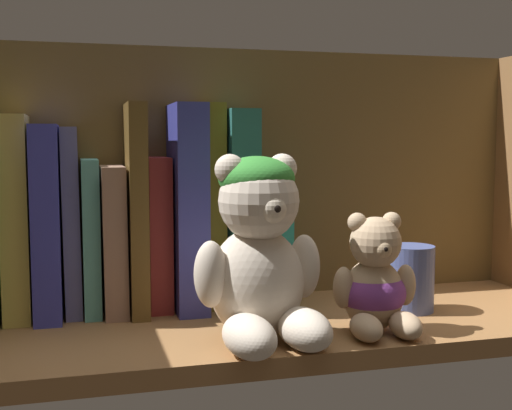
% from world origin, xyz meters
% --- Properties ---
extents(shelf_board, '(0.71, 0.24, 0.02)m').
position_xyz_m(shelf_board, '(0.00, 0.00, 0.01)').
color(shelf_board, olive).
rests_on(shelf_board, ground).
extents(shelf_back_panel, '(0.74, 0.01, 0.33)m').
position_xyz_m(shelf_back_panel, '(0.00, 0.13, 0.16)').
color(shelf_back_panel, brown).
rests_on(shelf_back_panel, ground).
extents(book_2, '(0.03, 0.12, 0.22)m').
position_xyz_m(book_2, '(-0.27, 0.10, 0.13)').
color(book_2, '#C3B150').
rests_on(book_2, shelf_board).
extents(book_3, '(0.03, 0.14, 0.21)m').
position_xyz_m(book_3, '(-0.24, 0.10, 0.13)').
color(book_3, '#373CAE').
rests_on(book_3, shelf_board).
extents(book_4, '(0.02, 0.10, 0.21)m').
position_xyz_m(book_4, '(-0.21, 0.10, 0.13)').
color(book_4, slate).
rests_on(book_4, shelf_board).
extents(book_5, '(0.02, 0.11, 0.18)m').
position_xyz_m(book_5, '(-0.19, 0.10, 0.11)').
color(book_5, teal).
rests_on(book_5, shelf_board).
extents(book_6, '(0.03, 0.13, 0.17)m').
position_xyz_m(book_6, '(-0.16, 0.10, 0.10)').
color(book_6, '#896754').
rests_on(book_6, shelf_board).
extents(book_7, '(0.02, 0.14, 0.24)m').
position_xyz_m(book_7, '(-0.14, 0.10, 0.14)').
color(book_7, brown).
rests_on(book_7, shelf_board).
extents(book_8, '(0.03, 0.10, 0.18)m').
position_xyz_m(book_8, '(-0.11, 0.10, 0.11)').
color(book_8, maroon).
rests_on(book_8, shelf_board).
extents(book_9, '(0.04, 0.14, 0.24)m').
position_xyz_m(book_9, '(-0.08, 0.10, 0.14)').
color(book_9, navy).
rests_on(book_9, shelf_board).
extents(book_10, '(0.02, 0.09, 0.24)m').
position_xyz_m(book_10, '(-0.05, 0.10, 0.14)').
color(book_10, brown).
rests_on(book_10, shelf_board).
extents(book_11, '(0.03, 0.12, 0.23)m').
position_xyz_m(book_11, '(-0.02, 0.10, 0.14)').
color(book_11, '#225C55').
rests_on(book_11, shelf_board).
extents(book_12, '(0.03, 0.15, 0.16)m').
position_xyz_m(book_12, '(0.02, 0.10, 0.10)').
color(book_12, teal).
rests_on(book_12, shelf_board).
extents(teddy_bear_larger, '(0.14, 0.14, 0.18)m').
position_xyz_m(teddy_bear_larger, '(-0.03, -0.06, 0.11)').
color(teddy_bear_larger, beige).
rests_on(teddy_bear_larger, shelf_board).
extents(teddy_bear_smaller, '(0.09, 0.09, 0.12)m').
position_xyz_m(teddy_bear_smaller, '(0.09, -0.06, 0.07)').
color(teddy_bear_smaller, tan).
rests_on(teddy_bear_smaller, shelf_board).
extents(pillar_candle, '(0.05, 0.05, 0.08)m').
position_xyz_m(pillar_candle, '(0.17, -0.00, 0.06)').
color(pillar_candle, '#4C5B99').
rests_on(pillar_candle, shelf_board).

